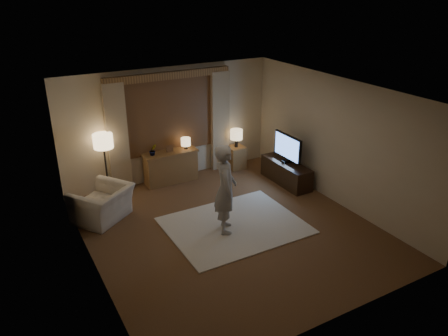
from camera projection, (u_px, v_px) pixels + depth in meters
room at (217, 155)px, 8.09m from camera, size 5.04×5.54×2.64m
rug at (235, 225)px, 8.32m from camera, size 2.50×2.00×0.02m
sideboard at (171, 168)px, 10.02m from camera, size 1.20×0.40×0.70m
picture_frame at (170, 149)px, 9.84m from camera, size 0.16×0.02×0.20m
plant at (153, 150)px, 9.64m from camera, size 0.17×0.13×0.30m
table_lamp_sideboard at (186, 142)px, 9.98m from camera, size 0.22×0.22×0.30m
floor_lamp at (103, 145)px, 9.03m from camera, size 0.41×0.41×1.40m
armchair at (102, 204)px, 8.42m from camera, size 1.36×1.33×0.67m
side_table at (236, 157)px, 10.78m from camera, size 0.40×0.40×0.56m
table_lamp_side at (236, 135)px, 10.54m from camera, size 0.30×0.30×0.44m
tv_stand at (286, 173)px, 10.00m from camera, size 0.45×1.40×0.50m
tv at (288, 148)px, 9.75m from camera, size 0.22×0.92×0.66m
person at (225, 189)px, 7.83m from camera, size 0.62×0.73×1.69m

